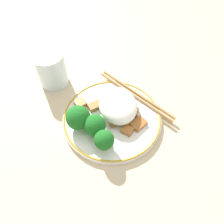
% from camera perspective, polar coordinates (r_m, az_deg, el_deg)
% --- Properties ---
extents(ground_plane, '(3.00, 3.00, 0.00)m').
position_cam_1_polar(ground_plane, '(0.54, 0.00, -2.06)').
color(ground_plane, '#C6B28E').
extents(plate, '(0.24, 0.24, 0.02)m').
position_cam_1_polar(plate, '(0.54, 0.00, -1.56)').
color(plate, white).
rests_on(plate, ground_plane).
extents(rice_mound, '(0.11, 0.09, 0.05)m').
position_cam_1_polar(rice_mound, '(0.52, 1.56, 1.76)').
color(rice_mound, white).
rests_on(rice_mound, plate).
extents(broccoli_back_left, '(0.06, 0.06, 0.06)m').
position_cam_1_polar(broccoli_back_left, '(0.50, -8.80, -1.51)').
color(broccoli_back_left, '#7FB756').
rests_on(broccoli_back_left, plate).
extents(broccoli_back_center, '(0.05, 0.05, 0.05)m').
position_cam_1_polar(broccoli_back_center, '(0.49, -4.52, -3.51)').
color(broccoli_back_center, '#7FB756').
rests_on(broccoli_back_center, plate).
extents(broccoli_back_right, '(0.04, 0.04, 0.05)m').
position_cam_1_polar(broccoli_back_right, '(0.46, -2.08, -7.39)').
color(broccoli_back_right, '#7FB756').
rests_on(broccoli_back_right, plate).
extents(meat_near_front, '(0.03, 0.04, 0.01)m').
position_cam_1_polar(meat_near_front, '(0.55, -4.20, 1.70)').
color(meat_near_front, '#9E6633').
rests_on(meat_near_front, plate).
extents(meat_near_left, '(0.03, 0.03, 0.01)m').
position_cam_1_polar(meat_near_left, '(0.56, -8.21, 2.27)').
color(meat_near_left, '#9E6633').
rests_on(meat_near_left, plate).
extents(meat_near_right, '(0.03, 0.04, 0.01)m').
position_cam_1_polar(meat_near_right, '(0.54, 5.39, 0.28)').
color(meat_near_right, '#9E6633').
rests_on(meat_near_right, plate).
extents(meat_near_back, '(0.03, 0.03, 0.01)m').
position_cam_1_polar(meat_near_back, '(0.52, 0.23, -2.32)').
color(meat_near_back, '#995B28').
rests_on(meat_near_back, plate).
extents(meat_on_rice_edge, '(0.03, 0.04, 0.01)m').
position_cam_1_polar(meat_on_rice_edge, '(0.57, 1.48, 4.24)').
color(meat_on_rice_edge, '#995B28').
rests_on(meat_on_rice_edge, plate).
extents(meat_mid_left, '(0.03, 0.03, 0.01)m').
position_cam_1_polar(meat_mid_left, '(0.51, 4.04, -4.74)').
color(meat_mid_left, '#995B28').
rests_on(meat_mid_left, plate).
extents(meat_mid_right, '(0.04, 0.05, 0.01)m').
position_cam_1_polar(meat_mid_right, '(0.52, 6.94, -3.07)').
color(meat_mid_right, '#995B28').
rests_on(meat_mid_right, plate).
extents(chopsticks, '(0.21, 0.15, 0.01)m').
position_cam_1_polar(chopsticks, '(0.58, 6.22, 4.57)').
color(chopsticks, '#AD8451').
rests_on(chopsticks, plate).
extents(drinking_glass, '(0.08, 0.08, 0.09)m').
position_cam_1_polar(drinking_glass, '(0.62, -15.51, 10.70)').
color(drinking_glass, silver).
rests_on(drinking_glass, ground_plane).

